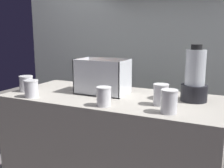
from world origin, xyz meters
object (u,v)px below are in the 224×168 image
object	(u,v)px
juice_cup_pomegranate_right	(161,96)
juice_cup_mango_far_right	(169,103)
juice_cup_mango_far_left	(26,84)
blender_pitcher	(195,79)
juice_cup_pomegranate_left	(31,90)
juice_cup_beet_middle	(104,98)
carrot_display_bin	(101,82)

from	to	relation	value
juice_cup_pomegranate_right	juice_cup_mango_far_right	size ratio (longest dim) A/B	0.99
juice_cup_mango_far_left	juice_cup_mango_far_right	xyz separation A→B (m)	(1.03, -0.08, 0.00)
blender_pitcher	juice_cup_pomegranate_right	world-z (taller)	blender_pitcher
juice_cup_mango_far_left	juice_cup_pomegranate_left	distance (m)	0.19
juice_cup_beet_middle	juice_cup_mango_far_right	xyz separation A→B (m)	(0.37, 0.02, 0.01)
blender_pitcher	juice_cup_mango_far_left	xyz separation A→B (m)	(-1.11, -0.23, -0.09)
juice_cup_pomegranate_left	carrot_display_bin	bearing A→B (deg)	40.28
carrot_display_bin	juice_cup_mango_far_right	world-z (taller)	carrot_display_bin
juice_cup_mango_far_left	juice_cup_beet_middle	distance (m)	0.67
carrot_display_bin	juice_cup_mango_far_left	bearing A→B (deg)	-159.84
juice_cup_mango_far_left	juice_cup_pomegranate_left	bearing A→B (deg)	-37.49
carrot_display_bin	juice_cup_pomegranate_left	xyz separation A→B (m)	(-0.35, -0.30, -0.02)
blender_pitcher	juice_cup_mango_far_left	distance (m)	1.14
juice_cup_pomegranate_left	juice_cup_pomegranate_right	distance (m)	0.82
juice_cup_beet_middle	juice_cup_pomegranate_right	world-z (taller)	juice_cup_pomegranate_right
carrot_display_bin	juice_cup_mango_far_left	size ratio (longest dim) A/B	3.09
juice_cup_beet_middle	juice_cup_pomegranate_right	distance (m)	0.33
carrot_display_bin	blender_pitcher	xyz separation A→B (m)	(0.61, 0.05, 0.06)
juice_cup_pomegranate_left	juice_cup_beet_middle	size ratio (longest dim) A/B	1.00
juice_cup_beet_middle	carrot_display_bin	bearing A→B (deg)	120.16
blender_pitcher	juice_cup_mango_far_left	world-z (taller)	blender_pitcher
juice_cup_pomegranate_left	juice_cup_mango_far_right	distance (m)	0.88
juice_cup_mango_far_left	carrot_display_bin	bearing A→B (deg)	20.16
blender_pitcher	juice_cup_beet_middle	distance (m)	0.56
juice_cup_beet_middle	juice_cup_pomegranate_right	xyz separation A→B (m)	(0.29, 0.16, 0.01)
juice_cup_mango_far_left	juice_cup_pomegranate_right	bearing A→B (deg)	3.37
juice_cup_pomegranate_left	juice_cup_beet_middle	world-z (taller)	same
carrot_display_bin	juice_cup_mango_far_left	distance (m)	0.53
blender_pitcher	juice_cup_beet_middle	size ratio (longest dim) A/B	3.10
juice_cup_pomegranate_right	juice_cup_mango_far_right	distance (m)	0.15
juice_cup_pomegranate_left	juice_cup_mango_far_right	bearing A→B (deg)	2.46
blender_pitcher	juice_cup_pomegranate_right	xyz separation A→B (m)	(-0.16, -0.18, -0.08)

